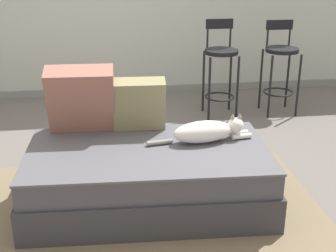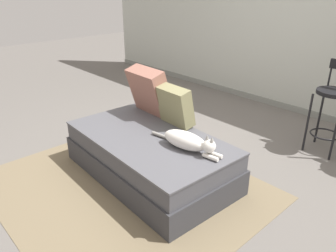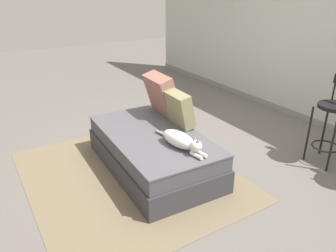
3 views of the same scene
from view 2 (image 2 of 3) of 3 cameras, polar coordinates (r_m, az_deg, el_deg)
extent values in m
plane|color=#66605B|center=(3.46, 1.98, -6.02)|extent=(16.00, 16.00, 0.00)
cube|color=#B7BCB2|center=(4.87, 22.39, 17.27)|extent=(8.00, 0.10, 2.60)
cube|color=gray|center=(5.09, 19.91, 3.22)|extent=(8.00, 0.02, 0.09)
cube|color=#75664C|center=(3.08, -7.50, -10.34)|extent=(2.34, 2.01, 0.01)
cube|color=#353539|center=(3.17, -3.19, -6.57)|extent=(1.68, 0.98, 0.24)
cube|color=#47474C|center=(3.07, -3.28, -3.21)|extent=(1.64, 0.94, 0.17)
cube|color=#525257|center=(3.03, -3.31, -1.88)|extent=(1.65, 0.95, 0.02)
cube|color=#936051|center=(3.47, -3.24, 6.15)|extent=(0.48, 0.32, 0.50)
cube|color=#847F56|center=(3.19, 1.27, 3.53)|extent=(0.38, 0.23, 0.40)
ellipsoid|color=white|center=(2.78, 2.92, -2.47)|extent=(0.44, 0.23, 0.15)
sphere|color=white|center=(2.66, 7.17, -3.50)|extent=(0.11, 0.11, 0.11)
cone|color=gray|center=(2.64, 6.84, -1.91)|extent=(0.03, 0.03, 0.04)
cone|color=gray|center=(2.61, 7.67, -2.27)|extent=(0.03, 0.03, 0.04)
cylinder|color=white|center=(2.65, 7.42, -5.40)|extent=(0.14, 0.06, 0.04)
cylinder|color=white|center=(2.70, 8.10, -4.91)|extent=(0.14, 0.06, 0.04)
cylinder|color=gray|center=(3.00, -1.39, -1.60)|extent=(0.18, 0.06, 0.03)
cylinder|color=black|center=(3.83, 23.13, 0.50)|extent=(0.02, 0.02, 0.66)
cylinder|color=black|center=(3.74, 27.10, -0.84)|extent=(0.02, 0.02, 0.66)
cylinder|color=black|center=(4.08, 24.90, 1.60)|extent=(0.02, 0.02, 0.66)
torus|color=black|center=(3.96, 25.62, -1.28)|extent=(0.31, 0.31, 0.02)
cylinder|color=black|center=(3.80, 26.90, 5.27)|extent=(0.34, 0.34, 0.04)
cylinder|color=black|center=(3.92, 26.34, 7.76)|extent=(0.02, 0.02, 0.28)
camera|label=1|loc=(2.62, -69.61, 7.96)|focal=50.00mm
camera|label=3|loc=(0.70, 122.88, -0.09)|focal=35.00mm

